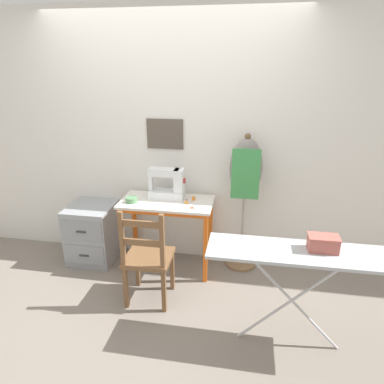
# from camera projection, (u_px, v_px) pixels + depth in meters

# --- Properties ---
(ground_plane) EXTENTS (14.00, 14.00, 0.00)m
(ground_plane) POSITION_uv_depth(u_px,v_px,m) (163.00, 279.00, 3.43)
(ground_plane) COLOR gray
(wall_back) EXTENTS (10.00, 0.07, 2.55)m
(wall_back) POSITION_uv_depth(u_px,v_px,m) (172.00, 142.00, 3.47)
(wall_back) COLOR silver
(wall_back) RESTS_ON ground_plane
(sewing_table) EXTENTS (0.92, 0.47, 0.75)m
(sewing_table) POSITION_uv_depth(u_px,v_px,m) (167.00, 213.00, 3.41)
(sewing_table) COLOR silver
(sewing_table) RESTS_ON ground_plane
(sewing_machine) EXTENTS (0.36, 0.16, 0.33)m
(sewing_machine) POSITION_uv_depth(u_px,v_px,m) (169.00, 185.00, 3.39)
(sewing_machine) COLOR white
(sewing_machine) RESTS_ON sewing_table
(fabric_bowl) EXTENTS (0.11, 0.11, 0.05)m
(fabric_bowl) POSITION_uv_depth(u_px,v_px,m) (131.00, 200.00, 3.34)
(fabric_bowl) COLOR #56895B
(fabric_bowl) RESTS_ON sewing_table
(scissors) EXTENTS (0.14, 0.11, 0.01)m
(scissors) POSITION_uv_depth(u_px,v_px,m) (194.00, 209.00, 3.19)
(scissors) COLOR silver
(scissors) RESTS_ON sewing_table
(thread_spool_near_machine) EXTENTS (0.04, 0.04, 0.04)m
(thread_spool_near_machine) POSITION_uv_depth(u_px,v_px,m) (186.00, 202.00, 3.31)
(thread_spool_near_machine) COLOR orange
(thread_spool_near_machine) RESTS_ON sewing_table
(thread_spool_mid_table) EXTENTS (0.04, 0.04, 0.04)m
(thread_spool_mid_table) POSITION_uv_depth(u_px,v_px,m) (194.00, 198.00, 3.39)
(thread_spool_mid_table) COLOR orange
(thread_spool_mid_table) RESTS_ON sewing_table
(wooden_chair) EXTENTS (0.40, 0.38, 0.93)m
(wooden_chair) POSITION_uv_depth(u_px,v_px,m) (148.00, 258.00, 2.98)
(wooden_chair) COLOR brown
(wooden_chair) RESTS_ON ground_plane
(filing_cabinet) EXTENTS (0.47, 0.50, 0.62)m
(filing_cabinet) POSITION_uv_depth(u_px,v_px,m) (93.00, 233.00, 3.69)
(filing_cabinet) COLOR #93999E
(filing_cabinet) RESTS_ON ground_plane
(dress_form) EXTENTS (0.32, 0.32, 1.42)m
(dress_form) POSITION_uv_depth(u_px,v_px,m) (246.00, 176.00, 3.32)
(dress_form) COLOR #846647
(dress_form) RESTS_ON ground_plane
(ironing_board) EXTENTS (1.26, 0.35, 0.82)m
(ironing_board) POSITION_uv_depth(u_px,v_px,m) (297.00, 256.00, 2.38)
(ironing_board) COLOR #ADB2B7
(ironing_board) RESTS_ON ground_plane
(storage_box) EXTENTS (0.21, 0.13, 0.11)m
(storage_box) POSITION_uv_depth(u_px,v_px,m) (323.00, 243.00, 2.35)
(storage_box) COLOR #AD564C
(storage_box) RESTS_ON ironing_board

